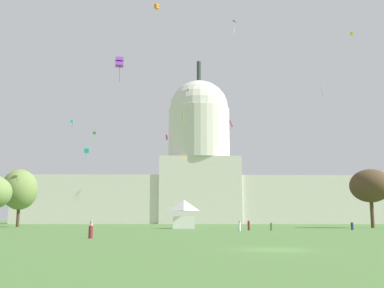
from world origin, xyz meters
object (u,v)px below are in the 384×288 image
object	(u,v)px
kite_lime_mid	(183,117)
kite_cyan_mid	(72,122)
tree_west_near	(20,190)
kite_orange_high	(157,7)
kite_white_high	(322,89)
person_white_near_tent	(239,226)
capitol_building	(199,177)
kite_magenta_mid	(167,138)
kite_gold_mid	(184,160)
event_tent	(184,214)
kite_green_mid	(94,134)
kite_violet_mid	(119,62)
person_navy_edge_west	(352,226)
person_maroon_mid_center	(249,225)
kite_turquoise_low	(87,151)
kite_pink_mid	(231,126)
kite_blue_mid	(233,24)
person_tan_back_center	(91,227)
tree_east_near	(370,186)
kite_black_high	(188,91)
kite_yellow_high	(352,34)
person_maroon_back_left	(91,232)
person_olive_aisle_center	(271,227)

from	to	relation	value
kite_lime_mid	kite_cyan_mid	distance (m)	31.83
tree_west_near	kite_orange_high	distance (m)	57.65
tree_west_near	kite_orange_high	world-z (taller)	kite_orange_high
tree_west_near	kite_lime_mid	bearing A→B (deg)	12.57
kite_white_high	person_white_near_tent	bearing A→B (deg)	-5.94
capitol_building	kite_magenta_mid	distance (m)	90.59
kite_white_high	kite_magenta_mid	bearing A→B (deg)	-23.72
kite_white_high	kite_gold_mid	bearing A→B (deg)	-86.16
event_tent	kite_white_high	size ratio (longest dim) A/B	1.71
capitol_building	kite_orange_high	distance (m)	83.57
kite_green_mid	capitol_building	bearing A→B (deg)	-71.59
kite_violet_mid	kite_cyan_mid	size ratio (longest dim) A/B	1.56
person_navy_edge_west	person_maroon_mid_center	world-z (taller)	person_maroon_mid_center
person_white_near_tent	kite_turquoise_low	size ratio (longest dim) A/B	0.50
kite_green_mid	kite_gold_mid	world-z (taller)	kite_green_mid
kite_turquoise_low	kite_pink_mid	world-z (taller)	kite_pink_mid
kite_pink_mid	kite_blue_mid	bearing A→B (deg)	32.87
person_tan_back_center	kite_violet_mid	bearing A→B (deg)	-179.47
tree_east_near	kite_blue_mid	bearing A→B (deg)	-141.60
capitol_building	kite_black_high	distance (m)	37.36
kite_turquoise_low	kite_magenta_mid	world-z (taller)	kite_magenta_mid
person_tan_back_center	kite_turquoise_low	bearing A→B (deg)	-67.62
person_tan_back_center	kite_gold_mid	size ratio (longest dim) A/B	0.46
kite_magenta_mid	kite_green_mid	world-z (taller)	kite_green_mid
person_tan_back_center	kite_lime_mid	xyz separation A→B (m)	(12.83, 63.34, 28.88)
person_tan_back_center	kite_magenta_mid	world-z (taller)	kite_magenta_mid
kite_yellow_high	kite_cyan_mid	size ratio (longest dim) A/B	0.41
person_maroon_back_left	kite_turquoise_low	bearing A→B (deg)	-14.54
tree_west_near	person_white_near_tent	distance (m)	63.81
tree_east_near	kite_blue_mid	world-z (taller)	kite_blue_mid
kite_magenta_mid	person_navy_edge_west	bearing A→B (deg)	-86.35
kite_pink_mid	kite_gold_mid	world-z (taller)	kite_gold_mid
event_tent	kite_black_high	xyz separation A→B (m)	(2.33, 68.46, 44.69)
tree_east_near	person_tan_back_center	world-z (taller)	tree_east_near
kite_lime_mid	kite_white_high	bearing A→B (deg)	128.67
kite_cyan_mid	kite_turquoise_low	bearing A→B (deg)	-46.77
kite_turquoise_low	tree_east_near	bearing A→B (deg)	166.44
kite_turquoise_low	person_olive_aisle_center	bearing A→B (deg)	135.20
kite_lime_mid	kite_pink_mid	bearing A→B (deg)	29.34
kite_yellow_high	kite_green_mid	size ratio (longest dim) A/B	0.29
tree_west_near	person_maroon_back_left	xyz separation A→B (m)	(30.21, -69.45, -8.44)
person_white_near_tent	kite_white_high	xyz separation A→B (m)	(35.56, 65.02, 41.86)
tree_east_near	person_white_near_tent	distance (m)	40.26
tree_west_near	kite_yellow_high	size ratio (longest dim) A/B	15.66
kite_black_high	kite_lime_mid	xyz separation A→B (m)	(-2.29, -37.87, -17.88)
person_maroon_mid_center	kite_blue_mid	xyz separation A→B (m)	(-3.03, -5.87, 33.91)
capitol_building	person_navy_edge_west	xyz separation A→B (m)	(22.22, -104.02, -17.67)
tree_east_near	person_maroon_back_left	world-z (taller)	tree_east_near
event_tent	kite_black_high	distance (m)	81.79
kite_gold_mid	person_maroon_back_left	bearing A→B (deg)	-58.95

